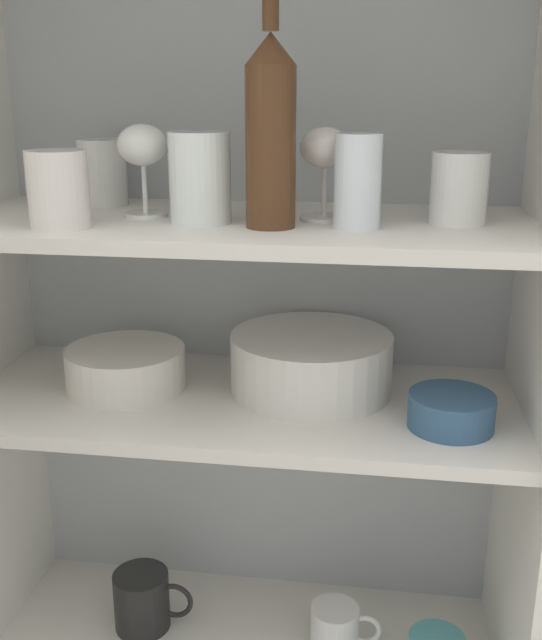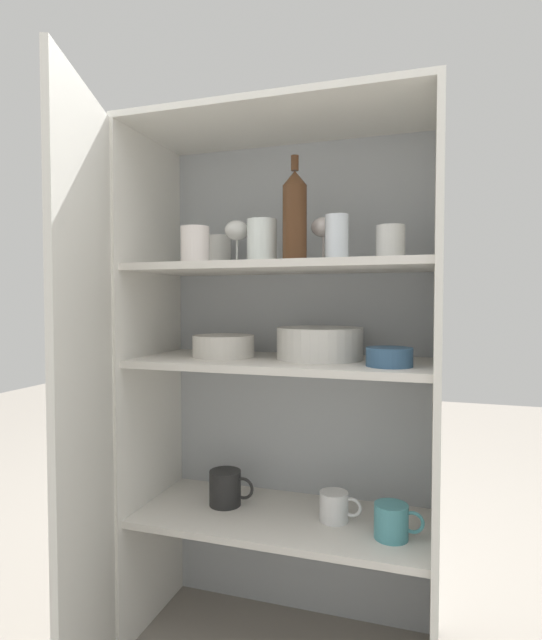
{
  "view_description": "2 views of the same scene",
  "coord_description": "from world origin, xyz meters",
  "px_view_note": "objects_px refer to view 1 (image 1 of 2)",
  "views": [
    {
      "loc": [
        0.2,
        -0.85,
        1.28
      ],
      "look_at": [
        0.04,
        0.23,
        0.94
      ],
      "focal_mm": 42.0,
      "sensor_mm": 36.0,
      "label": 1
    },
    {
      "loc": [
        0.41,
        -1.17,
        1.0
      ],
      "look_at": [
        -0.05,
        0.23,
        0.94
      ],
      "focal_mm": 28.0,
      "sensor_mm": 36.0,
      "label": 2
    }
  ],
  "objects_px": {
    "wine_bottle": "(271,131)",
    "coffee_mug_primary": "(336,628)",
    "plate_stack_white": "(311,363)",
    "serving_bowl_small": "(451,409)",
    "mixing_bowl_large": "(126,366)"
  },
  "relations": [
    {
      "from": "wine_bottle",
      "to": "plate_stack_white",
      "type": "height_order",
      "value": "wine_bottle"
    },
    {
      "from": "coffee_mug_primary",
      "to": "plate_stack_white",
      "type": "bearing_deg",
      "value": 148.5
    },
    {
      "from": "wine_bottle",
      "to": "coffee_mug_primary",
      "type": "relative_size",
      "value": 2.39
    },
    {
      "from": "plate_stack_white",
      "to": "coffee_mug_primary",
      "type": "distance_m",
      "value": 0.46
    },
    {
      "from": "wine_bottle",
      "to": "plate_stack_white",
      "type": "distance_m",
      "value": 0.37
    },
    {
      "from": "plate_stack_white",
      "to": "wine_bottle",
      "type": "bearing_deg",
      "value": -115.41
    },
    {
      "from": "plate_stack_white",
      "to": "serving_bowl_small",
      "type": "distance_m",
      "value": 0.23
    },
    {
      "from": "mixing_bowl_large",
      "to": "serving_bowl_small",
      "type": "distance_m",
      "value": 0.49
    },
    {
      "from": "wine_bottle",
      "to": "coffee_mug_primary",
      "type": "distance_m",
      "value": 0.81
    },
    {
      "from": "mixing_bowl_large",
      "to": "plate_stack_white",
      "type": "bearing_deg",
      "value": 6.03
    },
    {
      "from": "wine_bottle",
      "to": "serving_bowl_small",
      "type": "relative_size",
      "value": 2.38
    },
    {
      "from": "wine_bottle",
      "to": "coffee_mug_primary",
      "type": "height_order",
      "value": "wine_bottle"
    },
    {
      "from": "plate_stack_white",
      "to": "coffee_mug_primary",
      "type": "bearing_deg",
      "value": -31.5
    },
    {
      "from": "plate_stack_white",
      "to": "serving_bowl_small",
      "type": "xyz_separation_m",
      "value": [
        0.2,
        -0.1,
        -0.02
      ]
    },
    {
      "from": "serving_bowl_small",
      "to": "plate_stack_white",
      "type": "bearing_deg",
      "value": 152.94
    }
  ]
}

